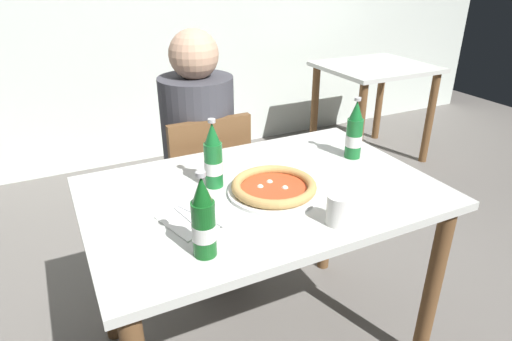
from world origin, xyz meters
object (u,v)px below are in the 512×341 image
at_px(pizza_margherita_near, 274,188).
at_px(beer_bottle_left, 204,221).
at_px(chair_behind_table, 205,185).
at_px(dining_table_background, 374,85).
at_px(beer_bottle_right, 213,159).
at_px(diner_seated, 200,162).
at_px(paper_cup, 338,210).
at_px(beer_bottle_center, 354,133).
at_px(dining_table_main, 262,217).
at_px(napkin_with_cutlery, 195,218).

distance_m(pizza_margherita_near, beer_bottle_left, 0.41).
bearing_deg(chair_behind_table, dining_table_background, -155.64).
relative_size(dining_table_background, beer_bottle_right, 3.24).
relative_size(diner_seated, beer_bottle_left, 4.89).
xyz_separation_m(beer_bottle_right, paper_cup, (0.24, -0.40, -0.06)).
relative_size(chair_behind_table, dining_table_background, 1.06).
bearing_deg(chair_behind_table, beer_bottle_right, 73.86).
relative_size(beer_bottle_left, beer_bottle_center, 1.00).
distance_m(chair_behind_table, beer_bottle_right, 0.65).
bearing_deg(chair_behind_table, beer_bottle_center, 129.99).
bearing_deg(dining_table_main, paper_cup, -71.22).
bearing_deg(napkin_with_cutlery, pizza_margherita_near, 7.49).
distance_m(diner_seated, beer_bottle_center, 0.78).
bearing_deg(napkin_with_cutlery, dining_table_background, 37.08).
distance_m(beer_bottle_center, paper_cup, 0.52).
distance_m(beer_bottle_right, napkin_with_cutlery, 0.25).
height_order(dining_table_main, dining_table_background, same).
bearing_deg(beer_bottle_left, chair_behind_table, 70.48).
bearing_deg(beer_bottle_center, dining_table_main, -169.19).
xyz_separation_m(napkin_with_cutlery, paper_cup, (0.38, -0.22, 0.04)).
height_order(dining_table_main, beer_bottle_center, beer_bottle_center).
height_order(beer_bottle_left, beer_bottle_center, same).
bearing_deg(paper_cup, beer_bottle_center, 47.65).
bearing_deg(dining_table_background, beer_bottle_left, -140.17).
bearing_deg(napkin_with_cutlery, diner_seated, 69.68).
height_order(chair_behind_table, dining_table_background, chair_behind_table).
relative_size(dining_table_background, pizza_margherita_near, 2.54).
distance_m(pizza_margherita_near, beer_bottle_center, 0.46).
relative_size(diner_seated, napkin_with_cutlery, 5.41).
bearing_deg(napkin_with_cutlery, beer_bottle_left, -100.61).
bearing_deg(beer_bottle_center, dining_table_background, 46.75).
xyz_separation_m(chair_behind_table, napkin_with_cutlery, (-0.28, -0.69, 0.27)).
height_order(dining_table_background, beer_bottle_left, beer_bottle_left).
height_order(chair_behind_table, paper_cup, chair_behind_table).
bearing_deg(dining_table_main, beer_bottle_left, -139.40).
xyz_separation_m(dining_table_main, diner_seated, (-0.00, 0.66, -0.05)).
relative_size(pizza_margherita_near, paper_cup, 3.32).
bearing_deg(paper_cup, dining_table_main, 108.78).
distance_m(pizza_margherita_near, napkin_with_cutlery, 0.30).
bearing_deg(napkin_with_cutlery, paper_cup, -29.83).
xyz_separation_m(chair_behind_table, pizza_margherita_near, (0.02, -0.65, 0.29)).
height_order(beer_bottle_left, napkin_with_cutlery, beer_bottle_left).
relative_size(dining_table_main, dining_table_background, 1.50).
distance_m(beer_bottle_right, paper_cup, 0.47).
bearing_deg(paper_cup, napkin_with_cutlery, 150.17).
distance_m(dining_table_background, paper_cup, 2.34).
relative_size(dining_table_main, beer_bottle_center, 4.86).
relative_size(dining_table_background, paper_cup, 8.42).
xyz_separation_m(chair_behind_table, beer_bottle_right, (-0.14, -0.51, 0.37)).
xyz_separation_m(diner_seated, paper_cup, (0.10, -0.96, 0.21)).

